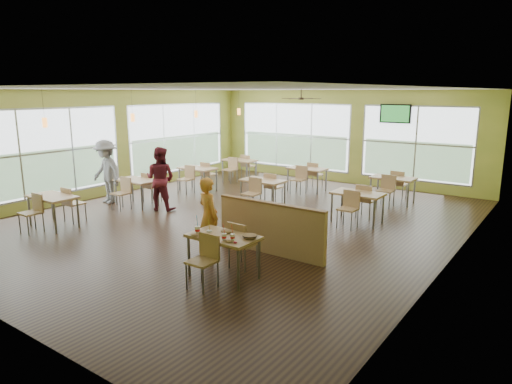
# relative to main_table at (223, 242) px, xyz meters

# --- Properties ---
(room) EXTENTS (12.00, 12.04, 3.20)m
(room) POSITION_rel_main_table_xyz_m (-2.00, 3.00, 0.97)
(room) COLOR black
(room) RESTS_ON ground
(window_bays) EXTENTS (9.24, 10.24, 2.38)m
(window_bays) POSITION_rel_main_table_xyz_m (-4.65, 6.08, 0.85)
(window_bays) COLOR white
(window_bays) RESTS_ON room
(main_table) EXTENTS (1.22, 1.52, 0.87)m
(main_table) POSITION_rel_main_table_xyz_m (0.00, 0.00, 0.00)
(main_table) COLOR tan
(main_table) RESTS_ON floor
(half_wall_divider) EXTENTS (2.40, 0.14, 1.04)m
(half_wall_divider) POSITION_rel_main_table_xyz_m (0.00, 1.45, -0.11)
(half_wall_divider) COLOR tan
(half_wall_divider) RESTS_ON floor
(dining_tables) EXTENTS (6.92, 8.72, 0.87)m
(dining_tables) POSITION_rel_main_table_xyz_m (-3.05, 4.71, -0.00)
(dining_tables) COLOR tan
(dining_tables) RESTS_ON floor
(pendant_lights) EXTENTS (0.11, 7.31, 0.86)m
(pendant_lights) POSITION_rel_main_table_xyz_m (-5.20, 3.68, 1.82)
(pendant_lights) COLOR #2D2119
(pendant_lights) RESTS_ON ceiling
(ceiling_fan) EXTENTS (1.25, 1.25, 0.29)m
(ceiling_fan) POSITION_rel_main_table_xyz_m (-2.00, 6.00, 2.32)
(ceiling_fan) COLOR #2D2119
(ceiling_fan) RESTS_ON ceiling
(tv_backwall) EXTENTS (1.00, 0.07, 0.60)m
(tv_backwall) POSITION_rel_main_table_xyz_m (-0.20, 8.90, 1.82)
(tv_backwall) COLOR black
(tv_backwall) RESTS_ON wall_back
(man_plaid) EXTENTS (0.66, 0.54, 1.55)m
(man_plaid) POSITION_rel_main_table_xyz_m (-0.93, 0.67, 0.14)
(man_plaid) COLOR #CB5816
(man_plaid) RESTS_ON floor
(patron_maroon) EXTENTS (0.99, 0.87, 1.71)m
(patron_maroon) POSITION_rel_main_table_xyz_m (-4.32, 2.59, 0.22)
(patron_maroon) COLOR #5B1820
(patron_maroon) RESTS_ON floor
(patron_grey) EXTENTS (1.23, 0.78, 1.82)m
(patron_grey) POSITION_rel_main_table_xyz_m (-6.17, 2.25, 0.28)
(patron_grey) COLOR slate
(patron_grey) RESTS_ON floor
(cup_blue) EXTENTS (0.10, 0.10, 0.36)m
(cup_blue) POSITION_rel_main_table_xyz_m (-0.41, -0.19, 0.19)
(cup_blue) COLOR white
(cup_blue) RESTS_ON main_table
(cup_yellow) EXTENTS (0.10, 0.10, 0.36)m
(cup_yellow) POSITION_rel_main_table_xyz_m (-0.09, -0.25, 0.19)
(cup_yellow) COLOR white
(cup_yellow) RESTS_ON main_table
(cup_red_near) EXTENTS (0.09, 0.09, 0.32)m
(cup_red_near) POSITION_rel_main_table_xyz_m (0.19, -0.20, 0.18)
(cup_red_near) COLOR white
(cup_red_near) RESTS_ON main_table
(cup_red_far) EXTENTS (0.08, 0.08, 0.30)m
(cup_red_far) POSITION_rel_main_table_xyz_m (0.30, -0.13, 0.18)
(cup_red_far) COLOR white
(cup_red_far) RESTS_ON main_table
(food_basket) EXTENTS (0.25, 0.25, 0.06)m
(food_basket) POSITION_rel_main_table_xyz_m (0.46, 0.14, 0.15)
(food_basket) COLOR black
(food_basket) RESTS_ON main_table
(ketchup_cup) EXTENTS (0.06, 0.06, 0.02)m
(ketchup_cup) POSITION_rel_main_table_xyz_m (0.41, -0.20, 0.13)
(ketchup_cup) COLOR maroon
(ketchup_cup) RESTS_ON main_table
(wrapper_left) EXTENTS (0.18, 0.17, 0.04)m
(wrapper_left) POSITION_rel_main_table_xyz_m (-0.38, -0.30, 0.14)
(wrapper_left) COLOR olive
(wrapper_left) RESTS_ON main_table
(wrapper_mid) EXTENTS (0.27, 0.25, 0.06)m
(wrapper_mid) POSITION_rel_main_table_xyz_m (-0.05, 0.16, 0.15)
(wrapper_mid) COLOR olive
(wrapper_mid) RESTS_ON main_table
(wrapper_right) EXTENTS (0.13, 0.12, 0.03)m
(wrapper_right) POSITION_rel_main_table_xyz_m (0.30, -0.22, 0.14)
(wrapper_right) COLOR olive
(wrapper_right) RESTS_ON main_table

